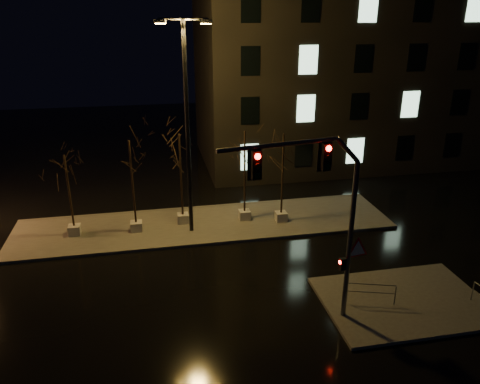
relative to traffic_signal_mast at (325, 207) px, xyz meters
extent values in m
plane|color=black|center=(-3.27, 4.20, -5.20)|extent=(90.00, 90.00, 0.00)
cube|color=#4E4C45|center=(-3.27, 10.20, -5.13)|extent=(22.00, 5.00, 0.15)
cube|color=#4E4C45|center=(4.23, 0.70, -5.13)|extent=(7.00, 5.00, 0.15)
cube|color=black|center=(10.73, 22.20, 2.30)|extent=(25.00, 12.00, 15.00)
cube|color=#B5B1A9|center=(-10.65, 10.14, -4.78)|extent=(0.65, 0.65, 0.55)
cylinder|color=black|center=(-10.65, 10.14, -2.44)|extent=(0.11, 0.11, 4.12)
cube|color=#B5B1A9|center=(-7.24, 9.94, -4.78)|extent=(0.65, 0.65, 0.55)
cylinder|color=black|center=(-7.24, 9.94, -2.11)|extent=(0.11, 0.11, 4.77)
cube|color=#B5B1A9|center=(-4.54, 10.54, -4.78)|extent=(0.65, 0.65, 0.55)
cylinder|color=black|center=(-4.54, 10.54, -2.08)|extent=(0.11, 0.11, 4.85)
cube|color=#B5B1A9|center=(-0.86, 10.32, -4.78)|extent=(0.65, 0.65, 0.55)
cylinder|color=black|center=(-0.86, 10.32, -2.06)|extent=(0.11, 0.11, 4.88)
cube|color=#B5B1A9|center=(1.24, 9.65, -4.78)|extent=(0.65, 0.65, 0.55)
cylinder|color=black|center=(1.24, 9.65, -2.10)|extent=(0.11, 0.11, 4.80)
cylinder|color=#54575B|center=(1.23, 0.21, -1.71)|extent=(0.20, 0.20, 6.68)
cylinder|color=#54575B|center=(-1.89, -0.31, 2.56)|extent=(4.42, 0.89, 0.16)
cube|color=black|center=(-0.09, -0.01, 1.95)|extent=(0.37, 0.30, 1.00)
cube|color=black|center=(-2.72, -0.45, 1.95)|extent=(0.37, 0.30, 1.00)
cube|color=black|center=(0.99, 0.17, -2.60)|extent=(0.27, 0.24, 0.50)
cone|color=red|center=(1.57, 0.21, -2.05)|extent=(1.15, 0.22, 1.16)
sphere|color=#FF0C07|center=(1.23, 0.21, 2.28)|extent=(0.20, 0.20, 0.20)
cylinder|color=black|center=(-4.15, 9.39, 0.65)|extent=(0.23, 0.23, 11.40)
cylinder|color=black|center=(-4.15, 9.39, 6.35)|extent=(2.42, 0.89, 0.11)
cube|color=#FFB132|center=(-5.24, 9.74, 6.17)|extent=(0.64, 0.48, 0.23)
cube|color=#FFB132|center=(-3.07, 9.04, 6.17)|extent=(0.64, 0.48, 0.23)
cylinder|color=#54575B|center=(1.60, 1.10, -4.61)|extent=(0.05, 0.05, 0.88)
cylinder|color=#54575B|center=(3.66, 0.45, -4.61)|extent=(0.05, 0.05, 0.88)
cylinder|color=#54575B|center=(2.63, 0.78, -4.12)|extent=(2.07, 0.68, 0.04)
cylinder|color=#54575B|center=(2.63, 0.78, -4.51)|extent=(2.07, 0.68, 0.04)
cylinder|color=#54575B|center=(7.14, 0.12, -4.62)|extent=(0.05, 0.05, 0.87)
camera|label=1|loc=(-6.12, -14.88, 6.78)|focal=35.00mm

